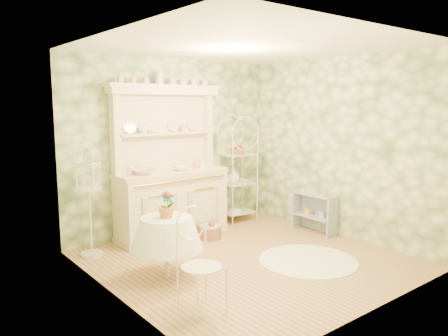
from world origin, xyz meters
TOP-DOWN VIEW (x-y plane):
  - floor at (0.00, 0.00)m, footprint 3.60×3.60m
  - ceiling at (0.00, 0.00)m, footprint 3.60×3.60m
  - wall_left at (-1.80, 0.00)m, footprint 3.60×3.60m
  - wall_right at (1.80, 0.00)m, footprint 3.60×3.60m
  - wall_back at (0.00, 1.80)m, footprint 3.60×3.60m
  - wall_front at (0.00, -1.80)m, footprint 3.60×3.60m
  - kitchen_dresser at (-0.20, 1.52)m, footprint 1.87×0.61m
  - bakers_rack at (1.15, 1.58)m, footprint 0.56×0.42m
  - side_shelf at (1.65, 0.29)m, footprint 0.31×0.74m
  - round_table at (-1.10, 0.18)m, footprint 0.75×0.75m
  - cafe_chair at (-1.28, -0.77)m, footprint 0.39×0.39m
  - birdcage_stand at (-1.52, 1.43)m, footprint 0.37×0.37m
  - floor_basket at (0.16, 1.04)m, footprint 0.39×0.39m
  - lace_rug at (0.59, -0.50)m, footprint 1.55×1.55m
  - bowl_floral at (-0.69, 1.49)m, footprint 0.41×0.41m
  - bowl_white at (-0.08, 1.45)m, footprint 0.31×0.31m
  - cup_left at (-0.58, 1.68)m, footprint 0.16×0.16m
  - cup_right at (0.12, 1.68)m, footprint 0.13×0.13m
  - potted_geranium at (-1.10, 0.15)m, footprint 0.19×0.15m
  - bottle_amber at (1.60, 0.05)m, footprint 0.09×0.09m
  - bottle_blue at (1.68, 0.31)m, footprint 0.06×0.06m
  - bottle_glass at (1.59, 0.48)m, footprint 0.07×0.07m

SIDE VIEW (x-z plane):
  - floor at x=0.00m, z-range 0.00..0.00m
  - lace_rug at x=0.59m, z-range 0.00..0.01m
  - floor_basket at x=0.16m, z-range 0.00..0.24m
  - side_shelf at x=1.65m, z-range 0.00..0.62m
  - round_table at x=-1.10m, z-range 0.00..0.75m
  - cafe_chair at x=-1.28m, z-range 0.00..0.86m
  - bottle_glass at x=1.59m, z-range 0.61..0.69m
  - bottle_blue at x=1.68m, z-range 0.61..0.70m
  - bottle_amber at x=1.60m, z-range 0.59..0.77m
  - birdcage_stand at x=-1.52m, z-range 0.00..1.45m
  - potted_geranium at x=-1.10m, z-range 0.70..1.00m
  - bakers_rack at x=1.15m, z-range 0.00..1.73m
  - bowl_floral at x=-0.69m, z-range 0.98..1.06m
  - bowl_white at x=-0.08m, z-range 0.98..1.06m
  - kitchen_dresser at x=-0.20m, z-range 0.00..2.29m
  - wall_left at x=-1.80m, z-range 1.35..1.35m
  - wall_right at x=1.80m, z-range 1.35..1.35m
  - wall_back at x=0.00m, z-range 1.35..1.35m
  - wall_front at x=0.00m, z-range 1.35..1.35m
  - cup_left at x=-0.58m, z-range 1.56..1.66m
  - cup_right at x=0.12m, z-range 1.56..1.66m
  - ceiling at x=0.00m, z-range 2.70..2.70m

